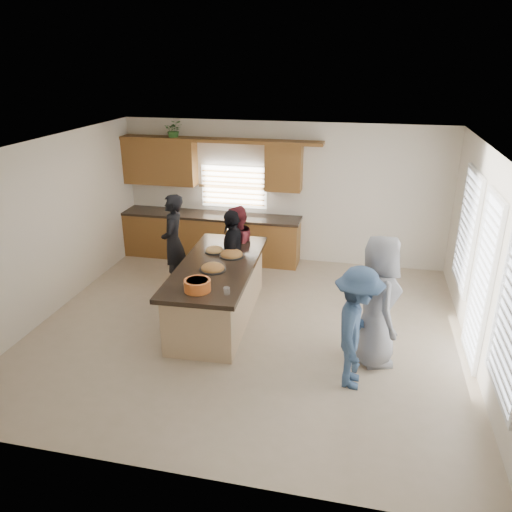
% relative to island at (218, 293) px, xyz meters
% --- Properties ---
extents(floor, '(6.50, 6.50, 0.00)m').
position_rel_island_xyz_m(floor, '(0.54, -0.22, -0.45)').
color(floor, '#BDA78C').
rests_on(floor, ground).
extents(room_shell, '(6.52, 6.02, 2.81)m').
position_rel_island_xyz_m(room_shell, '(0.54, -0.22, 1.45)').
color(room_shell, silver).
rests_on(room_shell, ground).
extents(back_cabinetry, '(4.08, 0.66, 2.46)m').
position_rel_island_xyz_m(back_cabinetry, '(-0.93, 2.52, 0.46)').
color(back_cabinetry, brown).
rests_on(back_cabinetry, ground).
extents(right_wall_glazing, '(0.06, 4.00, 2.25)m').
position_rel_island_xyz_m(right_wall_glazing, '(3.76, -0.35, 0.89)').
color(right_wall_glazing, white).
rests_on(right_wall_glazing, ground).
extents(island, '(1.26, 2.75, 0.95)m').
position_rel_island_xyz_m(island, '(0.00, 0.00, 0.00)').
color(island, tan).
rests_on(island, ground).
extents(platter_front, '(0.40, 0.40, 0.16)m').
position_rel_island_xyz_m(platter_front, '(0.01, -0.25, 0.52)').
color(platter_front, black).
rests_on(platter_front, island).
extents(platter_mid, '(0.40, 0.40, 0.16)m').
position_rel_island_xyz_m(platter_mid, '(0.14, 0.36, 0.52)').
color(platter_mid, black).
rests_on(platter_mid, island).
extents(platter_back, '(0.33, 0.33, 0.13)m').
position_rel_island_xyz_m(platter_back, '(-0.18, 0.48, 0.52)').
color(platter_back, black).
rests_on(platter_back, island).
extents(salad_bowl, '(0.37, 0.37, 0.16)m').
position_rel_island_xyz_m(salad_bowl, '(0.01, -0.97, 0.59)').
color(salad_bowl, orange).
rests_on(salad_bowl, island).
extents(clear_cup, '(0.09, 0.09, 0.09)m').
position_rel_island_xyz_m(clear_cup, '(0.44, -0.98, 0.54)').
color(clear_cup, white).
rests_on(clear_cup, island).
extents(plate_stack, '(0.25, 0.25, 0.05)m').
position_rel_island_xyz_m(plate_stack, '(-0.07, 1.07, 0.52)').
color(plate_stack, '#BA8CCC').
rests_on(plate_stack, island).
extents(flower_vase, '(0.14, 0.14, 0.43)m').
position_rel_island_xyz_m(flower_vase, '(-0.12, 1.20, 0.73)').
color(flower_vase, silver).
rests_on(flower_vase, island).
extents(potted_plant, '(0.42, 0.39, 0.38)m').
position_rel_island_xyz_m(potted_plant, '(-1.62, 2.60, 2.14)').
color(potted_plant, '#37712D').
rests_on(potted_plant, back_cabinetry).
extents(woman_left_back, '(0.52, 0.70, 1.74)m').
position_rel_island_xyz_m(woman_left_back, '(-1.10, 0.97, 0.42)').
color(woman_left_back, black).
rests_on(woman_left_back, ground).
extents(woman_left_mid, '(0.70, 0.83, 1.55)m').
position_rel_island_xyz_m(woman_left_mid, '(0.01, 1.15, 0.32)').
color(woman_left_mid, maroon).
rests_on(woman_left_mid, ground).
extents(woman_left_front, '(0.54, 1.00, 1.62)m').
position_rel_island_xyz_m(woman_left_front, '(0.05, 0.72, 0.36)').
color(woman_left_front, black).
rests_on(woman_left_front, ground).
extents(woman_right_back, '(0.64, 1.07, 1.62)m').
position_rel_island_xyz_m(woman_right_back, '(2.19, -1.29, 0.36)').
color(woman_right_back, '#375279').
rests_on(woman_right_back, ground).
extents(woman_right_front, '(0.80, 1.02, 1.84)m').
position_rel_island_xyz_m(woman_right_front, '(2.44, -0.69, 0.47)').
color(woman_right_front, gray).
rests_on(woman_right_front, ground).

